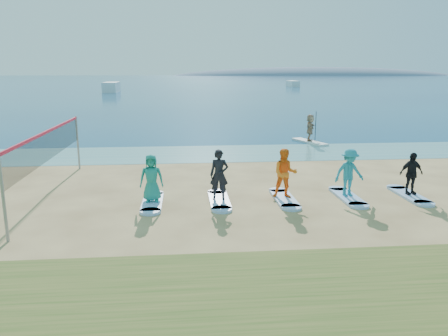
{
  "coord_description": "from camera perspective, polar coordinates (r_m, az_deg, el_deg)",
  "views": [
    {
      "loc": [
        -1.05,
        -13.45,
        4.64
      ],
      "look_at": [
        0.38,
        2.0,
        1.1
      ],
      "focal_mm": 35.0,
      "sensor_mm": 36.0,
      "label": 1
    }
  ],
  "objects": [
    {
      "name": "island_ridge",
      "position": [
        327.87,
        11.99,
        11.77
      ],
      "size": [
        220.0,
        56.0,
        18.0
      ],
      "primitive_type": "ellipsoid",
      "color": "slate",
      "rests_on": "ground"
    },
    {
      "name": "surfboard_2",
      "position": [
        15.99,
        7.87,
        -3.97
      ],
      "size": [
        0.7,
        2.2,
        0.09
      ],
      "primitive_type": "cube",
      "color": "#96B7E8",
      "rests_on": "ground"
    },
    {
      "name": "ground",
      "position": [
        14.27,
        -0.78,
        -6.13
      ],
      "size": [
        600.0,
        600.0,
        0.0
      ],
      "primitive_type": "plane",
      "color": "tan",
      "rests_on": "ground"
    },
    {
      "name": "volleyball_net",
      "position": [
        17.19,
        -21.89,
        2.77
      ],
      "size": [
        0.18,
        9.09,
        2.5
      ],
      "rotation": [
        0.0,
        0.0,
        0.01
      ],
      "color": "gray",
      "rests_on": "ground"
    },
    {
      "name": "paddleboarder",
      "position": [
        28.42,
        11.19,
        5.19
      ],
      "size": [
        0.99,
        1.65,
        1.7
      ],
      "primitive_type": "imported",
      "rotation": [
        0.0,
        0.0,
        1.23
      ],
      "color": "tan",
      "rests_on": "paddleboard"
    },
    {
      "name": "surfboard_1",
      "position": [
        15.63,
        -0.63,
        -4.24
      ],
      "size": [
        0.7,
        2.2,
        0.09
      ],
      "primitive_type": "cube",
      "color": "#96B7E8",
      "rests_on": "ground"
    },
    {
      "name": "shallow_water",
      "position": [
        24.42,
        -2.73,
        1.9
      ],
      "size": [
        600.0,
        600.0,
        0.0
      ],
      "primitive_type": "plane",
      "color": "teal",
      "rests_on": "ground"
    },
    {
      "name": "boat_offshore_a",
      "position": [
        92.35,
        -14.46,
        9.57
      ],
      "size": [
        2.82,
        7.92,
        1.99
      ],
      "primitive_type": "cube",
      "rotation": [
        0.0,
        0.0,
        0.02
      ],
      "color": "silver",
      "rests_on": "ground"
    },
    {
      "name": "surfboard_4",
      "position": [
        17.66,
        23.03,
        -3.28
      ],
      "size": [
        0.7,
        2.2,
        0.09
      ],
      "primitive_type": "cube",
      "color": "#96B7E8",
      "rests_on": "ground"
    },
    {
      "name": "paddleboard",
      "position": [
        28.55,
        11.11,
        3.38
      ],
      "size": [
        1.71,
        3.05,
        0.12
      ],
      "primitive_type": "cube",
      "rotation": [
        0.0,
        0.0,
        0.36
      ],
      "color": "silver",
      "rests_on": "ground"
    },
    {
      "name": "boat_offshore_b",
      "position": [
        118.14,
        8.95,
        10.45
      ],
      "size": [
        2.2,
        6.67,
        1.54
      ],
      "primitive_type": "cube",
      "rotation": [
        0.0,
        0.0,
        0.02
      ],
      "color": "silver",
      "rests_on": "ground"
    },
    {
      "name": "student_3",
      "position": [
        16.45,
        16.03,
        -0.58
      ],
      "size": [
        1.22,
        0.82,
        1.74
      ],
      "primitive_type": "imported",
      "rotation": [
        0.0,
        0.0,
        0.16
      ],
      "color": "teal",
      "rests_on": "surfboard_3"
    },
    {
      "name": "student_1",
      "position": [
        15.38,
        -0.64,
        -0.89
      ],
      "size": [
        0.7,
        0.5,
        1.79
      ],
      "primitive_type": "imported",
      "rotation": [
        0.0,
        0.0,
        -0.12
      ],
      "color": "black",
      "rests_on": "surfboard_1"
    },
    {
      "name": "student_2",
      "position": [
        15.75,
        7.98,
        -0.71
      ],
      "size": [
        0.96,
        0.8,
        1.78
      ],
      "primitive_type": "imported",
      "rotation": [
        0.0,
        0.0,
        -0.15
      ],
      "color": "orange",
      "rests_on": "surfboard_2"
    },
    {
      "name": "student_0",
      "position": [
        15.39,
        -9.45,
        -1.3
      ],
      "size": [
        0.82,
        0.54,
        1.67
      ],
      "primitive_type": "imported",
      "rotation": [
        0.0,
        0.0,
        0.02
      ],
      "color": "#1B8275",
      "rests_on": "surfboard_0"
    },
    {
      "name": "surfboard_3",
      "position": [
        16.68,
        15.83,
        -3.64
      ],
      "size": [
        0.7,
        2.2,
        0.09
      ],
      "primitive_type": "cube",
      "color": "#96B7E8",
      "rests_on": "ground"
    },
    {
      "name": "ocean",
      "position": [
        173.52,
        -5.05,
        11.27
      ],
      "size": [
        600.0,
        600.0,
        0.0
      ],
      "primitive_type": "plane",
      "color": "navy",
      "rests_on": "ground"
    },
    {
      "name": "student_4",
      "position": [
        17.46,
        23.27,
        -0.66
      ],
      "size": [
        0.95,
        0.47,
        1.57
      ],
      "primitive_type": "imported",
      "rotation": [
        0.0,
        0.0,
        0.1
      ],
      "color": "black",
      "rests_on": "surfboard_4"
    },
    {
      "name": "surfboard_0",
      "position": [
        15.63,
        -9.34,
        -4.42
      ],
      "size": [
        0.7,
        2.2,
        0.09
      ],
      "primitive_type": "cube",
      "color": "#96B7E8",
      "rests_on": "ground"
    }
  ]
}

